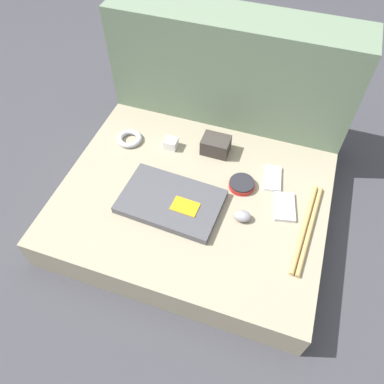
# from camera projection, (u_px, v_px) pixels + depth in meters

# --- Properties ---
(ground_plane) EXTENTS (8.00, 8.00, 0.00)m
(ground_plane) POSITION_uv_depth(u_px,v_px,m) (192.00, 217.00, 1.43)
(ground_plane) COLOR #38383D
(couch_seat) EXTENTS (0.94, 0.74, 0.14)m
(couch_seat) POSITION_uv_depth(u_px,v_px,m) (192.00, 207.00, 1.37)
(couch_seat) COLOR gray
(couch_seat) RESTS_ON ground_plane
(couch_backrest) EXTENTS (0.94, 0.20, 0.56)m
(couch_backrest) POSITION_uv_depth(u_px,v_px,m) (230.00, 84.00, 1.48)
(couch_backrest) COLOR #60755B
(couch_backrest) RESTS_ON ground_plane
(laptop) EXTENTS (0.35, 0.24, 0.03)m
(laptop) POSITION_uv_depth(u_px,v_px,m) (171.00, 201.00, 1.29)
(laptop) COLOR #47474C
(laptop) RESTS_ON couch_seat
(computer_mouse) EXTENTS (0.06, 0.05, 0.03)m
(computer_mouse) POSITION_uv_depth(u_px,v_px,m) (243.00, 216.00, 1.25)
(computer_mouse) COLOR gray
(computer_mouse) RESTS_ON couch_seat
(speaker_puck) EXTENTS (0.09, 0.09, 0.02)m
(speaker_puck) POSITION_uv_depth(u_px,v_px,m) (242.00, 184.00, 1.34)
(speaker_puck) COLOR red
(speaker_puck) RESTS_ON couch_seat
(phone_silver) EXTENTS (0.08, 0.12, 0.01)m
(phone_silver) POSITION_uv_depth(u_px,v_px,m) (273.00, 178.00, 1.36)
(phone_silver) COLOR silver
(phone_silver) RESTS_ON couch_seat
(phone_black) EXTENTS (0.09, 0.13, 0.01)m
(phone_black) POSITION_uv_depth(u_px,v_px,m) (284.00, 207.00, 1.28)
(phone_black) COLOR #B7B7BC
(phone_black) RESTS_ON couch_seat
(camera_pouch) EXTENTS (0.10, 0.08, 0.07)m
(camera_pouch) POSITION_uv_depth(u_px,v_px,m) (216.00, 145.00, 1.43)
(camera_pouch) COLOR #38332D
(camera_pouch) RESTS_ON couch_seat
(charger_brick) EXTENTS (0.05, 0.05, 0.04)m
(charger_brick) POSITION_uv_depth(u_px,v_px,m) (171.00, 143.00, 1.45)
(charger_brick) COLOR silver
(charger_brick) RESTS_ON couch_seat
(cable_coil) EXTENTS (0.10, 0.10, 0.02)m
(cable_coil) POSITION_uv_depth(u_px,v_px,m) (130.00, 139.00, 1.48)
(cable_coil) COLOR #B2B2B7
(cable_coil) RESTS_ON couch_seat
(drumstick_pair) EXTENTS (0.06, 0.37, 0.02)m
(drumstick_pair) POSITION_uv_depth(u_px,v_px,m) (307.00, 228.00, 1.23)
(drumstick_pair) COLOR tan
(drumstick_pair) RESTS_ON couch_seat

